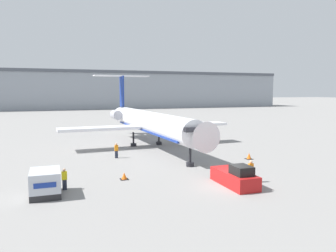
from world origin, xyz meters
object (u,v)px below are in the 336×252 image
airplane_main (149,122)px  worker_by_wing (116,150)px  worker_on_apron (64,179)px  worker_near_tug (251,171)px  pushback_tug (235,177)px  traffic_cone_left (124,176)px  traffic_cone_right (249,156)px  luggage_cart (45,183)px

airplane_main → worker_by_wing: airplane_main is taller
worker_on_apron → worker_near_tug: bearing=-12.0°
pushback_tug → worker_on_apron: pushback_tug is taller
traffic_cone_left → traffic_cone_right: (14.79, 3.55, 0.05)m
airplane_main → traffic_cone_right: bearing=-55.4°
pushback_tug → worker_on_apron: size_ratio=2.88×
pushback_tug → worker_near_tug: size_ratio=2.58×
luggage_cart → traffic_cone_left: (6.26, 2.34, -0.65)m
luggage_cart → traffic_cone_left: bearing=20.5°
traffic_cone_left → traffic_cone_right: traffic_cone_right is taller
worker_near_tug → worker_by_wing: (-8.52, 13.59, -0.08)m
worker_by_wing → worker_on_apron: size_ratio=1.04×
worker_by_wing → traffic_cone_right: (13.69, -5.61, -0.56)m
airplane_main → traffic_cone_right: (8.10, -11.74, -3.07)m
worker_by_wing → luggage_cart: bearing=-122.6°
worker_on_apron → worker_by_wing: bearing=60.2°
worker_near_tug → luggage_cart: bearing=172.5°
pushback_tug → traffic_cone_right: 10.77m
worker_by_wing → pushback_tug: bearing=-63.9°
worker_by_wing → worker_on_apron: bearing=-119.8°
pushback_tug → traffic_cone_right: (6.87, 8.29, -0.34)m
pushback_tug → worker_on_apron: bearing=165.1°
traffic_cone_right → worker_near_tug: bearing=-122.9°
worker_on_apron → traffic_cone_right: (19.69, 4.88, -0.53)m
pushback_tug → traffic_cone_left: size_ratio=6.94×
worker_by_wing → traffic_cone_left: (-1.10, -9.16, -0.61)m
worker_by_wing → traffic_cone_right: size_ratio=2.37×
luggage_cart → worker_on_apron: bearing=36.8°
luggage_cart → worker_by_wing: 13.65m
pushback_tug → airplane_main: bearing=93.5°
worker_near_tug → traffic_cone_right: (5.17, 7.98, -0.65)m
airplane_main → traffic_cone_left: size_ratio=45.70×
airplane_main → worker_near_tug: 20.08m
airplane_main → traffic_cone_right: 14.59m
worker_on_apron → traffic_cone_right: size_ratio=2.29×
traffic_cone_right → pushback_tug: bearing=-129.6°
airplane_main → luggage_cart: (-12.94, -17.63, -2.47)m
worker_near_tug → worker_by_wing: 16.04m
pushback_tug → worker_by_wing: size_ratio=2.78×
pushback_tug → traffic_cone_right: bearing=50.4°
worker_on_apron → traffic_cone_left: worker_on_apron is taller
pushback_tug → worker_by_wing: (-6.82, 13.90, 0.22)m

